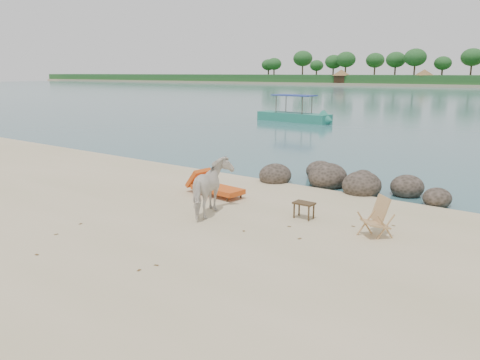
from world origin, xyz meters
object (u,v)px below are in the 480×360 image
Objects in this scene: lounge_chair at (218,187)px; boat_near at (294,99)px; boulders at (342,181)px; side_table at (304,212)px; cow at (212,189)px; deck_chair at (376,219)px.

lounge_chair is 24.11m from boat_near.
side_table is at bearing -79.53° from boulders.
cow is 1.92× the size of deck_chair.
cow reaches higher than lounge_chair.
boat_near reaches higher than side_table.
boulders is at bearing 164.49° from deck_chair.
boulders reaches higher than side_table.
cow reaches higher than boulders.
cow is at bearing -151.07° from side_table.
lounge_chair is 5.37m from deck_chair.
boat_near is at bearing 120.09° from lounge_chair.
boat_near reaches higher than boulders.
side_table is 3.33m from lounge_chair.
cow is 4.30m from deck_chair.
lounge_chair is at bearing -125.81° from boulders.
lounge_chair is at bearing -77.64° from cow.
boulders is at bearing -50.83° from boat_near.
boat_near is (-13.31, 22.33, 1.49)m from side_table.
cow is at bearing -105.48° from boulders.
boat_near is at bearing 124.44° from boulders.
deck_chair is (2.02, -0.24, 0.24)m from side_table.
side_table is 2.05m from deck_chair.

